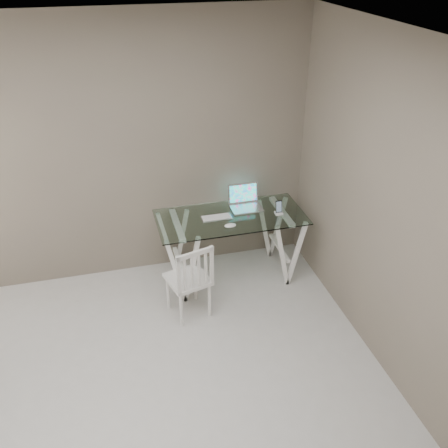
% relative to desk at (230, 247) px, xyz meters
% --- Properties ---
extents(room, '(4.50, 4.52, 2.71)m').
position_rel_desk_xyz_m(room, '(-1.15, -1.79, 1.33)').
color(room, '#AFACA7').
rests_on(room, ground).
extents(desk, '(1.50, 0.70, 0.75)m').
position_rel_desk_xyz_m(desk, '(0.00, 0.00, 0.00)').
color(desk, silver).
rests_on(desk, ground).
extents(chair, '(0.45, 0.45, 0.81)m').
position_rel_desk_xyz_m(chair, '(-0.53, -0.53, 0.06)').
color(chair, silver).
rests_on(chair, ground).
extents(laptop, '(0.32, 0.26, 0.23)m').
position_rel_desk_xyz_m(laptop, '(0.20, 0.17, 0.42)').
color(laptop, silver).
rests_on(laptop, desk).
extents(keyboard, '(0.31, 0.13, 0.01)m').
position_rel_desk_xyz_m(keyboard, '(-0.15, 0.01, 0.37)').
color(keyboard, silver).
rests_on(keyboard, desk).
extents(mouse, '(0.12, 0.07, 0.04)m').
position_rel_desk_xyz_m(mouse, '(-0.06, -0.20, 0.38)').
color(mouse, silver).
rests_on(mouse, desk).
extents(phone_dock, '(0.08, 0.08, 0.14)m').
position_rel_desk_xyz_m(phone_dock, '(0.49, -0.07, 0.40)').
color(phone_dock, white).
rests_on(phone_dock, desk).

